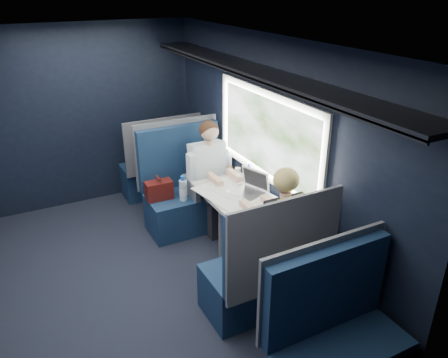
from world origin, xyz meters
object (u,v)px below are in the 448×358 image
seat_row_back (335,345)px  seat_row_front (160,167)px  bottle_small (249,173)px  laptop (250,186)px  table (235,202)px  cup (238,171)px  man (212,172)px  seat_bay_far (265,273)px  woman (280,226)px  seat_bay_near (186,193)px

seat_row_back → seat_row_front: bearing=90.0°
seat_row_front → bottle_small: bearing=-72.9°
seat_row_back → laptop: 1.87m
table → bottle_small: bearing=38.4°
cup → man: bearing=128.0°
seat_row_back → man: size_ratio=0.88×
seat_bay_far → seat_row_front: (0.00, 2.67, -0.00)m
seat_row_back → cup: (0.45, 2.24, 0.37)m
seat_bay_far → cup: bearing=71.0°
seat_row_back → table: bearing=84.2°
bottle_small → seat_row_back: bearing=-103.3°
seat_bay_far → bottle_small: 1.28m
seat_bay_far → bottle_small: bearing=66.6°
man → woman: (0.00, -1.41, 0.01)m
seat_bay_near → woman: 1.63m
laptop → seat_bay_near: bearing=112.4°
table → seat_row_back: seat_row_back is taller
table → bottle_small: (0.30, 0.24, 0.17)m
seat_row_back → bottle_small: (0.48, 2.03, 0.42)m
table → seat_bay_near: size_ratio=0.79×
woman → laptop: bearing=81.7°
man → woman: same height
seat_bay_near → woman: size_ratio=0.95×
table → seat_row_back: size_ratio=0.86×
seat_row_front → seat_row_back: same height
seat_row_front → woman: bearing=-84.3°
table → cup: size_ratio=12.28×
seat_bay_near → seat_row_front: size_ratio=1.09×
seat_row_back → laptop: (0.35, 1.79, 0.40)m
man → laptop: bearing=-81.8°
seat_bay_near → seat_row_back: bearing=-89.7°
seat_bay_far → seat_row_front: bearing=90.0°
table → seat_row_front: size_ratio=0.86×
seat_bay_near → woman: (0.26, -1.58, 0.31)m
table → seat_bay_far: seat_bay_far is taller
seat_row_front → cup: size_ratio=14.25×
seat_bay_far → cup: seat_bay_far is taller
seat_row_back → seat_bay_far: bearing=90.0°
seat_bay_far → cup: (0.45, 1.31, 0.37)m
seat_bay_far → seat_row_front: size_ratio=1.09×
seat_bay_far → man: (0.25, 1.57, 0.30)m
laptop → bottle_small: laptop is taller
table → cup: (0.27, 0.44, 0.12)m
woman → seat_bay_near: bearing=99.4°
man → bottle_small: man is taller
seat_bay_near → man: 0.43m
table → woman: 0.71m
bottle_small → cup: (-0.03, 0.20, -0.05)m
seat_row_front → bottle_small: seat_row_front is taller
seat_bay_far → seat_row_front: seat_bay_far is taller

